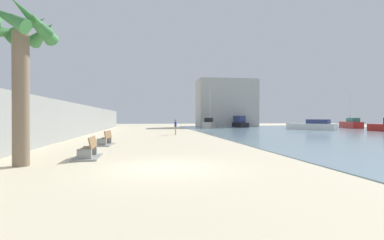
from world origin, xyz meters
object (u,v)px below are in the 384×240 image
(bench_near, at_px, (88,153))
(boat_distant, at_px, (312,126))
(boat_mid_bay, at_px, (351,124))
(person_walking, at_px, (176,126))
(palm_tree, at_px, (22,49))
(bench_far, at_px, (105,142))
(boat_far_right, at_px, (209,124))
(boat_far_left, at_px, (238,123))

(bench_near, height_order, boat_distant, boat_distant)
(boat_mid_bay, relative_size, boat_distant, 1.03)
(boat_mid_bay, xyz_separation_m, boat_distant, (-11.07, -5.63, -0.11))
(bench_near, xyz_separation_m, boat_mid_bay, (38.45, 31.69, 0.52))
(bench_near, height_order, person_walking, person_walking)
(palm_tree, height_order, boat_distant, palm_tree)
(bench_far, xyz_separation_m, boat_far_right, (14.11, 31.46, 0.52))
(boat_mid_bay, distance_m, boat_far_right, 25.22)
(palm_tree, height_order, bench_near, palm_tree)
(palm_tree, relative_size, boat_far_right, 0.88)
(bench_near, distance_m, boat_far_right, 40.13)
(bench_far, height_order, boat_far_right, boat_far_right)
(boat_far_right, bearing_deg, boat_mid_bay, -13.61)
(boat_mid_bay, height_order, boat_far_right, boat_far_right)
(bench_near, height_order, boat_far_left, boat_far_left)
(palm_tree, distance_m, bench_far, 9.15)
(person_walking, relative_size, boat_distant, 0.23)
(palm_tree, bearing_deg, person_walking, 67.58)
(boat_distant, bearing_deg, bench_near, -136.41)
(bench_near, height_order, bench_far, same)
(palm_tree, relative_size, boat_distant, 0.87)
(palm_tree, distance_m, boat_far_left, 46.92)
(palm_tree, distance_m, person_walking, 20.40)
(bench_far, bearing_deg, boat_mid_bay, 33.47)
(boat_distant, bearing_deg, palm_tree, -136.65)
(boat_mid_bay, xyz_separation_m, boat_far_left, (-18.48, 7.84, 0.07))
(bench_far, relative_size, boat_far_right, 0.31)
(boat_distant, xyz_separation_m, boat_far_left, (-7.41, 13.47, 0.18))
(bench_near, height_order, boat_mid_bay, boat_mid_bay)
(palm_tree, xyz_separation_m, boat_distant, (29.44, 27.79, -3.81))
(bench_far, distance_m, boat_mid_bay, 46.30)
(bench_near, height_order, boat_far_right, boat_far_right)
(palm_tree, xyz_separation_m, person_walking, (7.67, 18.59, -3.48))
(palm_tree, height_order, boat_far_left, palm_tree)
(boat_far_right, xyz_separation_m, boat_distant, (13.44, -11.56, -0.11))
(bench_far, relative_size, boat_distant, 0.31)
(person_walking, bearing_deg, boat_distant, 22.93)
(boat_mid_bay, relative_size, boat_far_right, 1.05)
(palm_tree, bearing_deg, boat_distant, 43.35)
(bench_near, xyz_separation_m, boat_distant, (27.38, 26.06, 0.41))
(palm_tree, xyz_separation_m, bench_far, (1.89, 7.89, -4.22))
(boat_mid_bay, bearing_deg, boat_far_left, 157.00)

